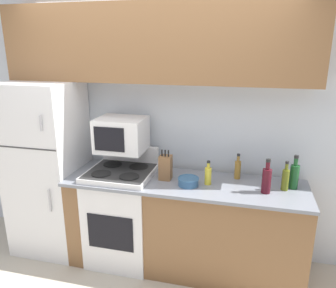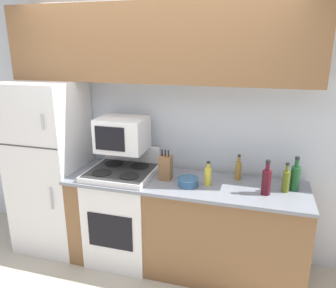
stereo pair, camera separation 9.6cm
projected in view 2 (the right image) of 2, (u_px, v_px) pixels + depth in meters
name	position (u px, v px, depth m)	size (l,w,h in m)	color
ground_plane	(141.00, 278.00, 3.07)	(12.00, 12.00, 0.00)	beige
wall_back	(161.00, 129.00, 3.32)	(8.00, 0.05, 2.55)	silver
lower_cabinets	(184.00, 225.00, 3.12)	(2.19, 0.64, 0.90)	brown
refrigerator	(51.00, 167.00, 3.40)	(0.68, 0.67, 1.76)	white
upper_cabinets	(155.00, 43.00, 2.92)	(2.87, 0.31, 0.69)	brown
stove	(123.00, 213.00, 3.27)	(0.61, 0.62, 1.11)	white
microwave	(123.00, 134.00, 3.14)	(0.45, 0.38, 0.32)	white
knife_block	(166.00, 167.00, 3.01)	(0.11, 0.11, 0.29)	brown
bowl	(188.00, 182.00, 2.88)	(0.19, 0.19, 0.07)	#335B84
bottle_wine_red	(266.00, 181.00, 2.70)	(0.08, 0.08, 0.30)	#470F19
bottle_cooking_spray	(208.00, 176.00, 2.89)	(0.06, 0.06, 0.22)	gold
bottle_olive_oil	(286.00, 180.00, 2.75)	(0.06, 0.06, 0.26)	#5B6619
bottle_wine_green	(295.00, 177.00, 2.77)	(0.08, 0.08, 0.30)	#194C23
bottle_vinegar	(238.00, 170.00, 3.00)	(0.06, 0.06, 0.24)	olive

